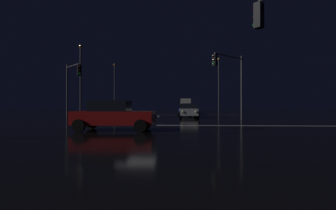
# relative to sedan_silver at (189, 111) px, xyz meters

# --- Properties ---
(ground) EXTENTS (120.00, 120.00, 0.10)m
(ground) POSITION_rel_sedan_silver_xyz_m (-3.75, -10.33, -0.85)
(ground) COLOR black
(stop_line_north) EXTENTS (0.35, 14.81, 0.01)m
(stop_line_north) POSITION_rel_sedan_silver_xyz_m (-3.75, -1.70, -0.80)
(stop_line_north) COLOR white
(stop_line_north) RESTS_ON ground
(centre_line_ns) EXTENTS (22.00, 0.15, 0.01)m
(centre_line_ns) POSITION_rel_sedan_silver_xyz_m (-3.75, 9.90, -0.80)
(centre_line_ns) COLOR yellow
(centre_line_ns) RESTS_ON ground
(crosswalk_bar_east) EXTENTS (14.81, 0.40, 0.01)m
(crosswalk_bar_east) POSITION_rel_sedan_silver_xyz_m (4.98, -10.33, -0.80)
(crosswalk_bar_east) COLOR white
(crosswalk_bar_east) RESTS_ON ground
(sedan_silver) EXTENTS (2.02, 4.33, 1.57)m
(sedan_silver) POSITION_rel_sedan_silver_xyz_m (0.00, 0.00, 0.00)
(sedan_silver) COLOR #B7B7BC
(sedan_silver) RESTS_ON ground
(sedan_gray) EXTENTS (2.02, 4.33, 1.57)m
(sedan_gray) POSITION_rel_sedan_silver_xyz_m (0.07, 5.59, 0.00)
(sedan_gray) COLOR slate
(sedan_gray) RESTS_ON ground
(sedan_blue) EXTENTS (2.02, 4.33, 1.57)m
(sedan_blue) POSITION_rel_sedan_silver_xyz_m (-0.37, 10.89, 0.00)
(sedan_blue) COLOR navy
(sedan_blue) RESTS_ON ground
(sedan_white) EXTENTS (2.02, 4.33, 1.57)m
(sedan_white) POSITION_rel_sedan_silver_xyz_m (0.07, 16.12, 0.00)
(sedan_white) COLOR silver
(sedan_white) RESTS_ON ground
(sedan_orange) EXTENTS (2.02, 4.33, 1.57)m
(sedan_orange) POSITION_rel_sedan_silver_xyz_m (-0.31, 22.67, 0.00)
(sedan_orange) COLOR #C66014
(sedan_orange) RESTS_ON ground
(sedan_green) EXTENTS (2.02, 4.33, 1.57)m
(sedan_green) POSITION_rel_sedan_silver_xyz_m (-0.15, 27.94, 0.00)
(sedan_green) COLOR #14512D
(sedan_green) RESTS_ON ground
(box_truck) EXTENTS (2.68, 8.28, 3.08)m
(box_truck) POSITION_rel_sedan_silver_xyz_m (0.04, 35.47, 0.91)
(box_truck) COLOR beige
(box_truck) RESTS_ON ground
(sedan_red_crossing) EXTENTS (4.33, 2.02, 1.57)m
(sedan_red_crossing) POSITION_rel_sedan_silver_xyz_m (-4.33, -14.03, 0.00)
(sedan_red_crossing) COLOR maroon
(sedan_red_crossing) RESTS_ON ground
(traffic_signal_ne) EXTENTS (3.40, 3.40, 6.33)m
(traffic_signal_ne) POSITION_rel_sedan_silver_xyz_m (3.97, -2.61, 3.58)
(traffic_signal_ne) COLOR #4C4C51
(traffic_signal_ne) RESTS_ON ground
(traffic_signal_nw) EXTENTS (2.54, 2.54, 5.66)m
(traffic_signal_nw) POSITION_rel_sedan_silver_xyz_m (-11.78, -2.29, 3.07)
(traffic_signal_nw) COLOR #4C4C51
(traffic_signal_nw) RESTS_ON ground
(traffic_signal_se) EXTENTS (3.10, 3.10, 5.98)m
(traffic_signal_se) POSITION_rel_sedan_silver_xyz_m (4.06, -18.14, 3.33)
(traffic_signal_se) COLOR #4C4C51
(traffic_signal_se) RESTS_ON ground
(streetlamp_left_far) EXTENTS (0.44, 0.44, 9.29)m
(streetlamp_left_far) POSITION_rel_sedan_silver_xyz_m (-13.47, 19.90, 4.54)
(streetlamp_left_far) COLOR #424247
(streetlamp_left_far) RESTS_ON ground
(streetlamp_left_near) EXTENTS (0.44, 0.44, 9.05)m
(streetlamp_left_near) POSITION_rel_sedan_silver_xyz_m (-13.47, 3.90, 4.41)
(streetlamp_left_near) COLOR #424247
(streetlamp_left_near) RESTS_ON ground
(streetlamp_right_far) EXTENTS (0.44, 0.44, 10.19)m
(streetlamp_right_far) POSITION_rel_sedan_silver_xyz_m (5.98, 19.90, 5.00)
(streetlamp_right_far) COLOR #424247
(streetlamp_right_far) RESTS_ON ground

